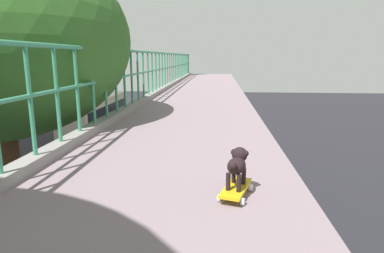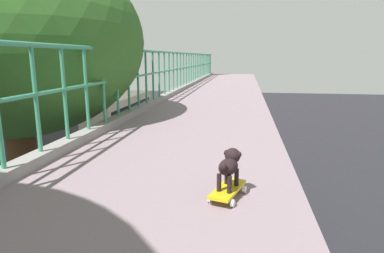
{
  "view_description": "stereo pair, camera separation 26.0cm",
  "coord_description": "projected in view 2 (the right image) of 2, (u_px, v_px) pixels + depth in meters",
  "views": [
    {
      "loc": [
        1.62,
        -2.01,
        6.49
      ],
      "look_at": [
        1.35,
        1.33,
        5.78
      ],
      "focal_mm": 30.94,
      "sensor_mm": 36.0,
      "label": 1
    },
    {
      "loc": [
        1.88,
        -1.98,
        6.49
      ],
      "look_at": [
        1.35,
        1.33,
        5.78
      ],
      "focal_mm": 30.94,
      "sensor_mm": 36.0,
      "label": 2
    }
  ],
  "objects": [
    {
      "name": "overpass_deck",
      "position": [
        120.0,
        248.0,
        2.32
      ],
      "size": [
        2.69,
        39.49,
        0.42
      ],
      "color": "gray",
      "rests_on": "bridge_pier"
    },
    {
      "name": "car_white_fifth",
      "position": [
        69.0,
        206.0,
        13.2
      ],
      "size": [
        1.85,
        4.06,
        1.35
      ],
      "color": "white",
      "rests_on": "ground"
    },
    {
      "name": "car_red_taxi_sixth",
      "position": [
        26.0,
        181.0,
        15.71
      ],
      "size": [
        1.77,
        3.91,
        1.58
      ],
      "color": "red",
      "rests_on": "ground"
    },
    {
      "name": "city_bus",
      "position": [
        120.0,
        112.0,
        28.57
      ],
      "size": [
        2.54,
        10.34,
        3.15
      ],
      "color": "beige",
      "rests_on": "ground"
    },
    {
      "name": "roadside_tree_mid",
      "position": [
        11.0,
        46.0,
        5.95
      ],
      "size": [
        4.77,
        4.77,
        8.48
      ],
      "color": "brown",
      "rests_on": "ground"
    },
    {
      "name": "toy_skateboard",
      "position": [
        228.0,
        190.0,
        2.63
      ],
      "size": [
        0.3,
        0.48,
        0.08
      ],
      "color": "gold",
      "rests_on": "overpass_deck"
    },
    {
      "name": "small_dog",
      "position": [
        230.0,
        164.0,
        2.61
      ],
      "size": [
        0.2,
        0.33,
        0.3
      ],
      "color": "black",
      "rests_on": "toy_skateboard"
    }
  ]
}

